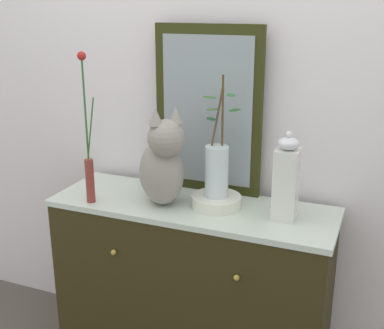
{
  "coord_description": "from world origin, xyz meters",
  "views": [
    {
      "loc": [
        0.75,
        -1.85,
        1.66
      ],
      "look_at": [
        0.0,
        0.0,
        1.0
      ],
      "focal_mm": 46.77,
      "sensor_mm": 36.0,
      "label": 1
    }
  ],
  "objects_px": {
    "bowl_porcelain": "(216,201)",
    "vase_glass_clear": "(217,168)",
    "cat_sitting": "(163,164)",
    "sideboard": "(192,287)",
    "mirror_leaning": "(209,111)",
    "vase_slim_green": "(89,159)",
    "jar_lidded_porcelain": "(286,180)"
  },
  "relations": [
    {
      "from": "bowl_porcelain",
      "to": "vase_glass_clear",
      "type": "xyz_separation_m",
      "value": [
        -0.0,
        0.0,
        0.15
      ]
    },
    {
      "from": "cat_sitting",
      "to": "bowl_porcelain",
      "type": "height_order",
      "value": "cat_sitting"
    },
    {
      "from": "sideboard",
      "to": "vase_glass_clear",
      "type": "xyz_separation_m",
      "value": [
        0.1,
        0.02,
        0.58
      ]
    },
    {
      "from": "cat_sitting",
      "to": "vase_glass_clear",
      "type": "relative_size",
      "value": 0.84
    },
    {
      "from": "mirror_leaning",
      "to": "vase_glass_clear",
      "type": "distance_m",
      "value": 0.28
    },
    {
      "from": "bowl_porcelain",
      "to": "mirror_leaning",
      "type": "bearing_deg",
      "value": 120.66
    },
    {
      "from": "mirror_leaning",
      "to": "vase_slim_green",
      "type": "xyz_separation_m",
      "value": [
        -0.42,
        -0.33,
        -0.18
      ]
    },
    {
      "from": "sideboard",
      "to": "mirror_leaning",
      "type": "distance_m",
      "value": 0.81
    },
    {
      "from": "bowl_porcelain",
      "to": "jar_lidded_porcelain",
      "type": "height_order",
      "value": "jar_lidded_porcelain"
    },
    {
      "from": "mirror_leaning",
      "to": "vase_slim_green",
      "type": "bearing_deg",
      "value": -142.3
    },
    {
      "from": "jar_lidded_porcelain",
      "to": "bowl_porcelain",
      "type": "bearing_deg",
      "value": 176.39
    },
    {
      "from": "mirror_leaning",
      "to": "jar_lidded_porcelain",
      "type": "xyz_separation_m",
      "value": [
        0.4,
        -0.19,
        -0.21
      ]
    },
    {
      "from": "bowl_porcelain",
      "to": "vase_slim_green",
      "type": "bearing_deg",
      "value": -163.36
    },
    {
      "from": "mirror_leaning",
      "to": "cat_sitting",
      "type": "relative_size",
      "value": 1.72
    },
    {
      "from": "sideboard",
      "to": "mirror_leaning",
      "type": "xyz_separation_m",
      "value": [
        0.0,
        0.19,
        0.78
      ]
    },
    {
      "from": "cat_sitting",
      "to": "bowl_porcelain",
      "type": "xyz_separation_m",
      "value": [
        0.22,
        0.06,
        -0.16
      ]
    },
    {
      "from": "vase_slim_green",
      "to": "vase_glass_clear",
      "type": "relative_size",
      "value": 1.25
    },
    {
      "from": "vase_slim_green",
      "to": "vase_glass_clear",
      "type": "bearing_deg",
      "value": 16.78
    },
    {
      "from": "vase_glass_clear",
      "to": "vase_slim_green",
      "type": "bearing_deg",
      "value": -163.22
    },
    {
      "from": "mirror_leaning",
      "to": "cat_sitting",
      "type": "distance_m",
      "value": 0.32
    },
    {
      "from": "mirror_leaning",
      "to": "bowl_porcelain",
      "type": "distance_m",
      "value": 0.4
    },
    {
      "from": "mirror_leaning",
      "to": "cat_sitting",
      "type": "xyz_separation_m",
      "value": [
        -0.12,
        -0.23,
        -0.19
      ]
    },
    {
      "from": "vase_slim_green",
      "to": "vase_glass_clear",
      "type": "distance_m",
      "value": 0.55
    },
    {
      "from": "vase_glass_clear",
      "to": "jar_lidded_porcelain",
      "type": "distance_m",
      "value": 0.3
    },
    {
      "from": "cat_sitting",
      "to": "vase_glass_clear",
      "type": "height_order",
      "value": "vase_glass_clear"
    },
    {
      "from": "jar_lidded_porcelain",
      "to": "mirror_leaning",
      "type": "bearing_deg",
      "value": 154.53
    },
    {
      "from": "vase_glass_clear",
      "to": "jar_lidded_porcelain",
      "type": "relative_size",
      "value": 1.42
    },
    {
      "from": "mirror_leaning",
      "to": "vase_slim_green",
      "type": "height_order",
      "value": "mirror_leaning"
    },
    {
      "from": "sideboard",
      "to": "vase_slim_green",
      "type": "height_order",
      "value": "vase_slim_green"
    },
    {
      "from": "vase_slim_green",
      "to": "bowl_porcelain",
      "type": "height_order",
      "value": "vase_slim_green"
    },
    {
      "from": "sideboard",
      "to": "mirror_leaning",
      "type": "relative_size",
      "value": 1.66
    },
    {
      "from": "vase_slim_green",
      "to": "bowl_porcelain",
      "type": "relative_size",
      "value": 3.03
    }
  ]
}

